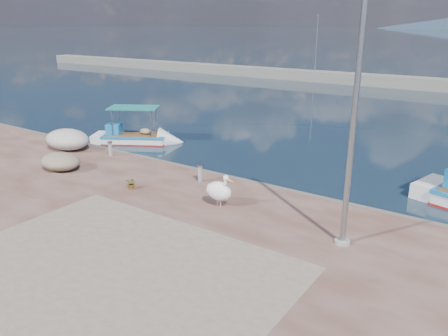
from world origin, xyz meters
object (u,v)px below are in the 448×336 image
pelican (219,191)px  bollard_near (200,172)px  lamp_post (353,132)px  boat_left (135,139)px

pelican → bollard_near: pelican is taller
pelican → lamp_post: bearing=10.0°
boat_left → lamp_post: lamp_post is taller
pelican → lamp_post: size_ratio=0.18×
boat_left → bollard_near: size_ratio=7.19×
boat_left → lamp_post: size_ratio=0.73×
pelican → bollard_near: bearing=154.8°
pelican → boat_left: bearing=162.5°
boat_left → bollard_near: boat_left is taller
boat_left → lamp_post: (14.49, -5.92, 3.61)m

